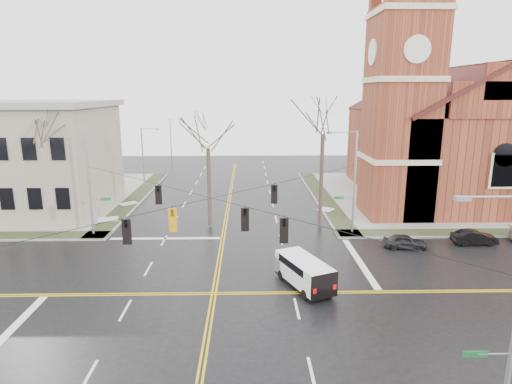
{
  "coord_description": "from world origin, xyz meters",
  "views": [
    {
      "loc": [
        2.13,
        -24.77,
        12.36
      ],
      "look_at": [
        2.78,
        6.0,
        5.15
      ],
      "focal_mm": 30.0,
      "sensor_mm": 36.0,
      "label": 1
    }
  ],
  "objects_px": {
    "tree_ne": "(323,128)",
    "tree_nw_far": "(53,138)",
    "church": "(442,127)",
    "streetlight_north_a": "(144,157)",
    "parked_car_a": "(405,241)",
    "cargo_van": "(303,270)",
    "signal_pole_ne": "(353,179)",
    "signal_pole_nw": "(91,180)",
    "parked_car_b": "(475,237)",
    "tree_nw_near": "(208,143)",
    "streetlight_north_b": "(172,140)"
  },
  "relations": [
    {
      "from": "signal_pole_nw",
      "to": "streetlight_north_a",
      "type": "distance_m",
      "value": 16.52
    },
    {
      "from": "streetlight_north_a",
      "to": "tree_ne",
      "type": "distance_m",
      "value": 24.7
    },
    {
      "from": "tree_nw_far",
      "to": "tree_ne",
      "type": "height_order",
      "value": "tree_ne"
    },
    {
      "from": "streetlight_north_a",
      "to": "signal_pole_nw",
      "type": "bearing_deg",
      "value": -92.32
    },
    {
      "from": "church",
      "to": "streetlight_north_a",
      "type": "height_order",
      "value": "church"
    },
    {
      "from": "church",
      "to": "tree_nw_near",
      "type": "relative_size",
      "value": 2.54
    },
    {
      "from": "parked_car_a",
      "to": "tree_ne",
      "type": "height_order",
      "value": "tree_ne"
    },
    {
      "from": "streetlight_north_a",
      "to": "parked_car_a",
      "type": "bearing_deg",
      "value": -38.5
    },
    {
      "from": "signal_pole_ne",
      "to": "signal_pole_nw",
      "type": "distance_m",
      "value": 22.64
    },
    {
      "from": "streetlight_north_b",
      "to": "parked_car_b",
      "type": "xyz_separation_m",
      "value": [
        31.65,
        -39.48,
        -3.87
      ]
    },
    {
      "from": "streetlight_north_b",
      "to": "tree_ne",
      "type": "xyz_separation_m",
      "value": [
        19.63,
        -34.22,
        4.77
      ]
    },
    {
      "from": "signal_pole_ne",
      "to": "tree_ne",
      "type": "bearing_deg",
      "value": 135.83
    },
    {
      "from": "streetlight_north_a",
      "to": "tree_nw_near",
      "type": "bearing_deg",
      "value": -56.75
    },
    {
      "from": "parked_car_b",
      "to": "tree_ne",
      "type": "bearing_deg",
      "value": 66.05
    },
    {
      "from": "streetlight_north_b",
      "to": "signal_pole_nw",
      "type": "bearing_deg",
      "value": -91.05
    },
    {
      "from": "signal_pole_nw",
      "to": "parked_car_a",
      "type": "height_order",
      "value": "signal_pole_nw"
    },
    {
      "from": "streetlight_north_a",
      "to": "tree_nw_far",
      "type": "xyz_separation_m",
      "value": [
        -4.35,
        -14.58,
        3.97
      ]
    },
    {
      "from": "streetlight_north_a",
      "to": "tree_nw_far",
      "type": "height_order",
      "value": "tree_nw_far"
    },
    {
      "from": "parked_car_a",
      "to": "signal_pole_ne",
      "type": "bearing_deg",
      "value": 51.5
    },
    {
      "from": "signal_pole_ne",
      "to": "signal_pole_nw",
      "type": "xyz_separation_m",
      "value": [
        -22.64,
        0.0,
        0.0
      ]
    },
    {
      "from": "signal_pole_nw",
      "to": "cargo_van",
      "type": "height_order",
      "value": "signal_pole_nw"
    },
    {
      "from": "parked_car_a",
      "to": "streetlight_north_a",
      "type": "bearing_deg",
      "value": 60.02
    },
    {
      "from": "church",
      "to": "tree_ne",
      "type": "height_order",
      "value": "church"
    },
    {
      "from": "streetlight_north_b",
      "to": "tree_nw_near",
      "type": "distance_m",
      "value": 35.51
    },
    {
      "from": "church",
      "to": "streetlight_north_a",
      "type": "distance_m",
      "value": 35.78
    },
    {
      "from": "streetlight_north_a",
      "to": "signal_pole_ne",
      "type": "bearing_deg",
      "value": -36.9
    },
    {
      "from": "church",
      "to": "tree_ne",
      "type": "relative_size",
      "value": 2.15
    },
    {
      "from": "church",
      "to": "parked_car_b",
      "type": "height_order",
      "value": "church"
    },
    {
      "from": "signal_pole_ne",
      "to": "parked_car_b",
      "type": "height_order",
      "value": "signal_pole_ne"
    },
    {
      "from": "streetlight_north_a",
      "to": "parked_car_b",
      "type": "xyz_separation_m",
      "value": [
        31.65,
        -19.48,
        -3.87
      ]
    },
    {
      "from": "parked_car_a",
      "to": "tree_nw_far",
      "type": "height_order",
      "value": "tree_nw_far"
    },
    {
      "from": "parked_car_b",
      "to": "signal_pole_ne",
      "type": "bearing_deg",
      "value": 72.56
    },
    {
      "from": "parked_car_a",
      "to": "cargo_van",
      "type": "bearing_deg",
      "value": 134.54
    },
    {
      "from": "signal_pole_nw",
      "to": "parked_car_a",
      "type": "distance_m",
      "value": 26.81
    },
    {
      "from": "tree_ne",
      "to": "parked_car_a",
      "type": "bearing_deg",
      "value": -45.92
    },
    {
      "from": "signal_pole_nw",
      "to": "streetlight_north_b",
      "type": "distance_m",
      "value": 36.51
    },
    {
      "from": "streetlight_north_a",
      "to": "streetlight_north_b",
      "type": "xyz_separation_m",
      "value": [
        0.0,
        20.0,
        0.0
      ]
    },
    {
      "from": "church",
      "to": "tree_nw_near",
      "type": "bearing_deg",
      "value": -157.38
    },
    {
      "from": "streetlight_north_a",
      "to": "tree_nw_far",
      "type": "bearing_deg",
      "value": -106.61
    },
    {
      "from": "church",
      "to": "tree_nw_near",
      "type": "distance_m",
      "value": 28.35
    },
    {
      "from": "cargo_van",
      "to": "tree_nw_near",
      "type": "bearing_deg",
      "value": 96.05
    },
    {
      "from": "tree_ne",
      "to": "streetlight_north_b",
      "type": "bearing_deg",
      "value": 119.84
    },
    {
      "from": "signal_pole_nw",
      "to": "tree_ne",
      "type": "xyz_separation_m",
      "value": [
        20.29,
        2.28,
        4.29
      ]
    },
    {
      "from": "signal_pole_ne",
      "to": "cargo_van",
      "type": "relative_size",
      "value": 1.74
    },
    {
      "from": "tree_ne",
      "to": "tree_nw_far",
      "type": "bearing_deg",
      "value": -179.15
    },
    {
      "from": "signal_pole_ne",
      "to": "signal_pole_nw",
      "type": "bearing_deg",
      "value": 180.0
    },
    {
      "from": "church",
      "to": "parked_car_b",
      "type": "bearing_deg",
      "value": -103.04
    },
    {
      "from": "streetlight_north_b",
      "to": "parked_car_a",
      "type": "relative_size",
      "value": 2.37
    },
    {
      "from": "cargo_van",
      "to": "tree_nw_near",
      "type": "relative_size",
      "value": 0.48
    },
    {
      "from": "church",
      "to": "signal_pole_nw",
      "type": "bearing_deg",
      "value": -159.79
    }
  ]
}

